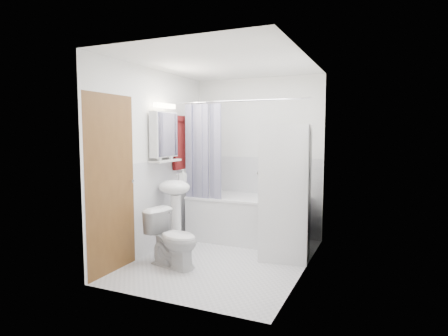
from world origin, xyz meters
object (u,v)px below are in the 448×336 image
at_px(bathtub, 248,216).
at_px(toilet, 173,239).
at_px(sink, 175,198).
at_px(washer_dryer, 286,192).

xyz_separation_m(bathtub, toilet, (-0.45, -1.37, -0.03)).
height_order(bathtub, toilet, toilet).
distance_m(sink, washer_dryer, 1.47).
bearing_deg(bathtub, toilet, -108.08).
bearing_deg(washer_dryer, bathtub, 135.13).
distance_m(sink, toilet, 0.73).
bearing_deg(sink, bathtub, 47.52).
xyz_separation_m(sink, washer_dryer, (1.43, 0.30, 0.13)).
xyz_separation_m(bathtub, washer_dryer, (0.68, -0.52, 0.48)).
bearing_deg(sink, toilet, -60.96).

